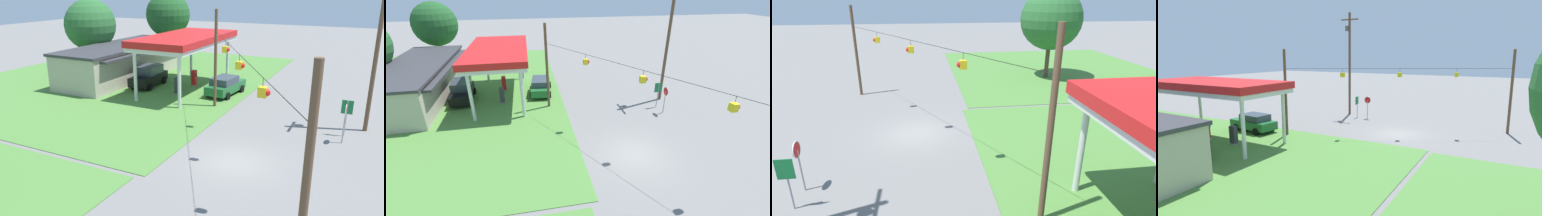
# 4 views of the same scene
# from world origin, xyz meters

# --- Properties ---
(ground_plane) EXTENTS (160.00, 160.00, 0.00)m
(ground_plane) POSITION_xyz_m (0.00, 0.00, 0.00)
(ground_plane) COLOR slate
(gas_station_canopy) EXTENTS (11.78, 5.54, 5.11)m
(gas_station_canopy) POSITION_xyz_m (12.35, 9.39, 4.60)
(gas_station_canopy) COLOR silver
(gas_station_canopy) RESTS_ON ground
(fuel_pump_near) EXTENTS (0.71, 0.56, 1.55)m
(fuel_pump_near) POSITION_xyz_m (10.66, 9.39, 0.73)
(fuel_pump_near) COLOR gray
(fuel_pump_near) RESTS_ON ground
(fuel_pump_far) EXTENTS (0.71, 0.56, 1.55)m
(fuel_pump_far) POSITION_xyz_m (14.03, 9.39, 0.73)
(fuel_pump_far) COLOR gray
(fuel_pump_far) RESTS_ON ground
(car_at_pumps_front) EXTENTS (4.79, 2.44, 1.68)m
(car_at_pumps_front) POSITION_xyz_m (12.40, 5.51, 0.88)
(car_at_pumps_front) COLOR #1E602D
(car_at_pumps_front) RESTS_ON ground
(car_at_pumps_rear) EXTENTS (4.81, 2.33, 1.99)m
(car_at_pumps_rear) POSITION_xyz_m (12.05, 13.30, 1.01)
(car_at_pumps_rear) COLOR black
(car_at_pumps_rear) RESTS_ON ground
(stop_sign_roadside) EXTENTS (0.80, 0.08, 2.50)m
(stop_sign_roadside) POSITION_xyz_m (5.44, -5.00, 1.81)
(stop_sign_roadside) COLOR #99999E
(stop_sign_roadside) RESTS_ON ground
(route_sign) EXTENTS (0.10, 0.70, 2.40)m
(route_sign) POSITION_xyz_m (6.77, -4.99, 1.71)
(route_sign) COLOR gray
(route_sign) RESTS_ON ground
(utility_pole_main) EXTENTS (2.20, 0.44, 12.00)m
(utility_pole_main) POSITION_xyz_m (8.43, -6.18, 6.65)
(utility_pole_main) COLOR brown
(utility_pole_main) RESTS_ON ground
(signal_span_gantry) EXTENTS (17.91, 10.24, 7.66)m
(signal_span_gantry) POSITION_xyz_m (-0.00, -0.01, 4.13)
(signal_span_gantry) COLOR brown
(signal_span_gantry) RESTS_ON ground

